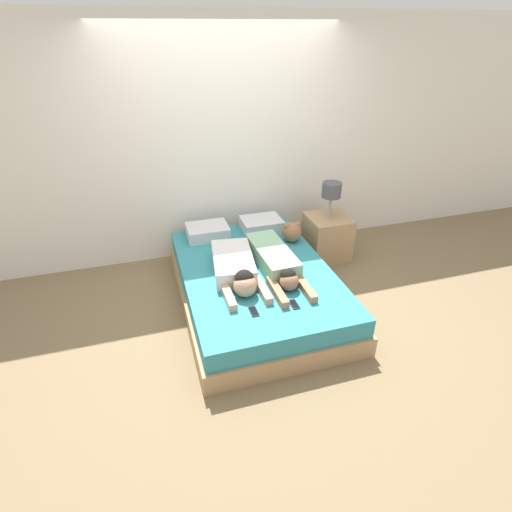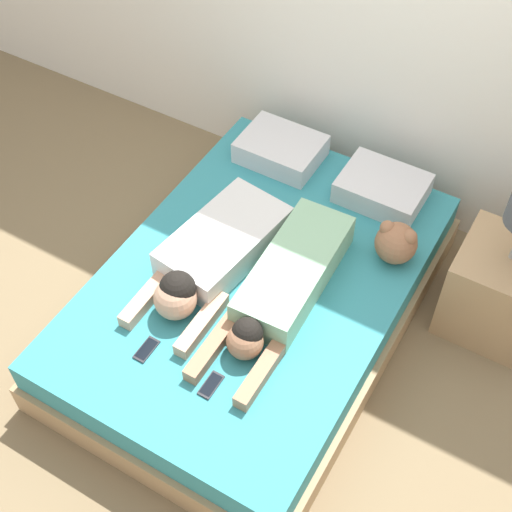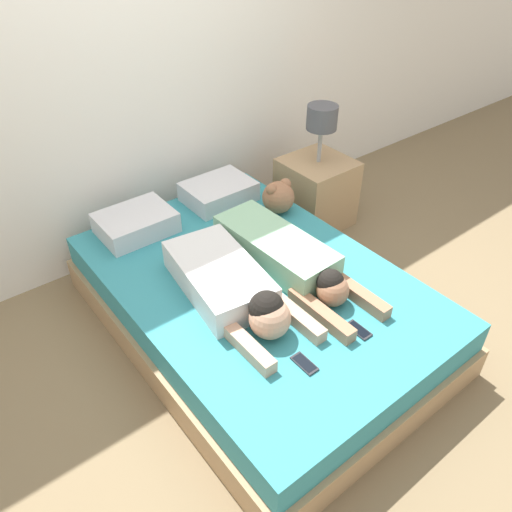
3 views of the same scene
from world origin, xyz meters
name	(u,v)px [view 2 (image 2 of 3)]	position (x,y,z in m)	size (l,w,h in m)	color
ground_plane	(256,319)	(0.00, 0.00, 0.00)	(12.00, 12.00, 0.00)	#7F6B4C
bed	(256,298)	(0.00, 0.00, 0.19)	(1.47, 2.12, 0.38)	tan
pillow_head_left	(281,149)	(-0.32, 0.82, 0.45)	(0.45, 0.35, 0.13)	silver
pillow_head_right	(382,188)	(0.32, 0.82, 0.45)	(0.45, 0.35, 0.13)	silver
person_left	(211,257)	(-0.22, -0.08, 0.47)	(0.46, 1.01, 0.24)	silver
person_right	(283,287)	(0.18, -0.05, 0.47)	(0.34, 1.13, 0.20)	#8CBF99
cell_phone_left	(147,349)	(-0.21, -0.64, 0.39)	(0.06, 0.14, 0.01)	#2D2D33
cell_phone_right	(211,385)	(0.14, -0.64, 0.39)	(0.06, 0.14, 0.01)	#2D2D33
plush_toy	(396,242)	(0.55, 0.46, 0.50)	(0.22, 0.22, 0.23)	#996647
nightstand	(499,285)	(1.07, 0.63, 0.30)	(0.47, 0.47, 0.94)	tan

